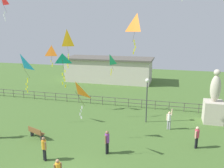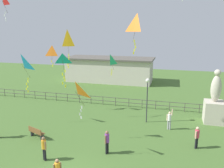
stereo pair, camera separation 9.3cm
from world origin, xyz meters
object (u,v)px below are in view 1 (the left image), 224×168
object	(u,v)px
person_3	(107,141)
person_2	(169,119)
person_0	(197,136)
kite_8	(21,64)
kite_0	(137,24)
kite_4	(110,60)
kite_1	(67,40)
kite_3	(63,62)
park_bench	(36,132)
kite_2	(76,92)
statue_monument	(214,106)
person_4	(44,147)
lamppost	(147,90)
kite_7	(52,51)

from	to	relation	value
person_3	person_2	bearing A→B (deg)	52.33
person_0	kite_8	world-z (taller)	kite_8
kite_0	kite_4	world-z (taller)	kite_0
kite_4	kite_8	world-z (taller)	kite_8
person_0	kite_1	bearing A→B (deg)	165.00
kite_4	kite_3	bearing A→B (deg)	-98.79
park_bench	person_0	bearing A→B (deg)	7.46
park_bench	person_2	bearing A→B (deg)	23.45
kite_4	kite_2	bearing A→B (deg)	-86.83
kite_0	kite_2	bearing A→B (deg)	-120.43
statue_monument	kite_4	distance (m)	10.59
person_4	kite_8	xyz separation A→B (m)	(-4.59, 4.63, 4.49)
statue_monument	person_4	distance (m)	14.87
statue_monument	kite_1	world-z (taller)	kite_1
kite_0	kite_1	xyz separation A→B (m)	(-6.41, 1.52, -1.27)
statue_monument	kite_0	distance (m)	10.35
kite_0	kite_1	bearing A→B (deg)	166.67
lamppost	kite_1	distance (m)	8.36
kite_2	person_4	bearing A→B (deg)	-159.52
kite_0	kite_1	distance (m)	6.71
person_2	kite_2	distance (m)	9.08
lamppost	kite_4	world-z (taller)	kite_4
person_4	kite_2	xyz separation A→B (m)	(1.98, 0.74, 3.55)
statue_monument	park_bench	size ratio (longest dim) A/B	3.15
kite_0	kite_4	distance (m)	6.76
kite_2	lamppost	bearing A→B (deg)	64.08
lamppost	person_0	size ratio (longest dim) A/B	2.50
lamppost	kite_7	bearing A→B (deg)	175.71
kite_8	person_0	bearing A→B (deg)	-1.72
person_3	kite_2	size ratio (longest dim) A/B	0.68
statue_monument	kite_1	xyz separation A→B (m)	(-12.90, -2.40, 5.78)
kite_0	kite_8	world-z (taller)	kite_0
park_bench	person_0	distance (m)	11.97
kite_8	park_bench	bearing A→B (deg)	-41.22
lamppost	person_3	xyz separation A→B (m)	(-1.89, -6.20, -2.04)
person_2	statue_monument	bearing A→B (deg)	34.82
statue_monument	kite_8	xyz separation A→B (m)	(-15.94, -4.95, 3.86)
kite_8	kite_7	bearing A→B (deg)	82.18
kite_0	person_3	bearing A→B (deg)	-107.89
kite_8	kite_2	bearing A→B (deg)	-30.62
kite_2	kite_4	distance (m)	9.70
kite_8	kite_1	bearing A→B (deg)	39.87
kite_0	kite_2	world-z (taller)	kite_0
person_3	kite_2	bearing A→B (deg)	-146.24
kite_8	kite_3	bearing A→B (deg)	-22.51
kite_0	park_bench	bearing A→B (deg)	-157.34
kite_3	kite_1	bearing A→B (deg)	111.45
statue_monument	kite_4	xyz separation A→B (m)	(-9.91, 0.82, 3.66)
kite_2	kite_8	world-z (taller)	kite_8
lamppost	kite_1	world-z (taller)	kite_1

